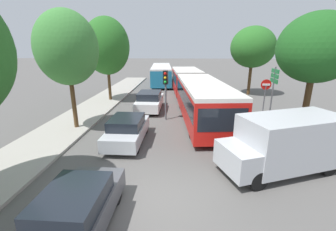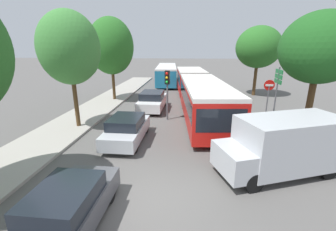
% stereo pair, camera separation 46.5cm
% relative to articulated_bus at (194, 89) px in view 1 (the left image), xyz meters
% --- Properties ---
extents(ground_plane, '(200.00, 200.00, 0.00)m').
position_rel_articulated_bus_xyz_m(ground_plane, '(-2.05, -12.63, -1.53)').
color(ground_plane, '#565451').
extents(kerb_strip_left, '(3.20, 35.47, 0.14)m').
position_rel_articulated_bus_xyz_m(kerb_strip_left, '(-8.34, 0.10, -1.46)').
color(kerb_strip_left, '#9E998E').
rests_on(kerb_strip_left, ground).
extents(articulated_bus, '(4.30, 18.00, 2.65)m').
position_rel_articulated_bus_xyz_m(articulated_bus, '(0.00, 0.00, 0.00)').
color(articulated_bus, red).
rests_on(articulated_bus, ground).
extents(city_bus_rear, '(3.37, 11.53, 2.45)m').
position_rel_articulated_bus_xyz_m(city_bus_rear, '(-3.85, 12.84, -0.11)').
color(city_bus_rear, teal).
rests_on(city_bus_rear, ground).
extents(queued_car_graphite, '(1.71, 3.94, 1.36)m').
position_rel_articulated_bus_xyz_m(queued_car_graphite, '(-3.93, -14.03, -0.84)').
color(queued_car_graphite, '#47474C').
rests_on(queued_car_graphite, ground).
extents(queued_car_silver, '(1.78, 4.09, 1.41)m').
position_rel_articulated_bus_xyz_m(queued_car_silver, '(-3.95, -7.87, -0.81)').
color(queued_car_silver, '#B7BABF').
rests_on(queued_car_silver, ground).
extents(queued_car_white, '(1.89, 4.36, 1.51)m').
position_rel_articulated_bus_xyz_m(queued_car_white, '(-3.61, -1.38, -0.76)').
color(queued_car_white, white).
rests_on(queued_car_white, ground).
extents(white_van, '(5.37, 3.54, 2.31)m').
position_rel_articulated_bus_xyz_m(white_van, '(3.08, -10.35, -0.29)').
color(white_van, '#B7BABF').
rests_on(white_van, ground).
extents(traffic_light, '(0.35, 0.38, 3.40)m').
position_rel_articulated_bus_xyz_m(traffic_light, '(-2.18, -3.83, 0.97)').
color(traffic_light, '#56595E').
rests_on(traffic_light, ground).
extents(no_entry_sign, '(0.70, 0.08, 2.82)m').
position_rel_articulated_bus_xyz_m(no_entry_sign, '(4.62, -3.40, 0.35)').
color(no_entry_sign, '#56595E').
rests_on(no_entry_sign, ground).
extents(direction_sign_post, '(0.13, 1.40, 3.60)m').
position_rel_articulated_bus_xyz_m(direction_sign_post, '(5.41, -2.65, 1.04)').
color(direction_sign_post, '#56595E').
rests_on(direction_sign_post, ground).
extents(tree_left_mid, '(3.46, 3.46, 6.94)m').
position_rel_articulated_bus_xyz_m(tree_left_mid, '(-7.52, -5.97, 3.20)').
color(tree_left_mid, '#51381E').
rests_on(tree_left_mid, ground).
extents(tree_left_far, '(4.05, 4.05, 7.49)m').
position_rel_articulated_bus_xyz_m(tree_left_far, '(-7.78, 1.60, 3.33)').
color(tree_left_far, '#51381E').
rests_on(tree_left_far, ground).
extents(tree_right_near, '(3.88, 3.88, 6.64)m').
position_rel_articulated_bus_xyz_m(tree_right_near, '(5.76, -6.48, 3.30)').
color(tree_right_near, '#51381E').
rests_on(tree_right_near, ground).
extents(tree_right_mid, '(4.48, 4.48, 6.97)m').
position_rel_articulated_bus_xyz_m(tree_right_mid, '(6.12, 5.54, 3.26)').
color(tree_right_mid, '#51381E').
rests_on(tree_right_mid, ground).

